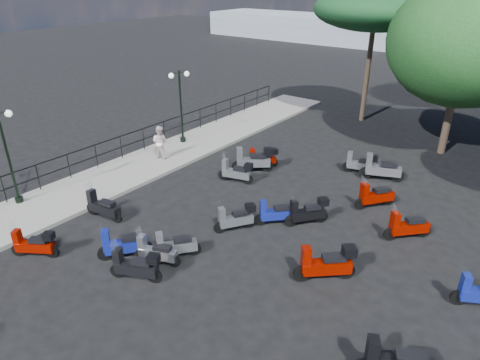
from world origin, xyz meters
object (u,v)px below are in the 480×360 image
Objects in this scene: scooter_1 at (34,244)px; scooter_22 at (307,212)px; scooter_23 at (381,169)px; pine_2 at (376,9)px; lamp_post_1 at (7,152)px; scooter_4 at (236,172)px; scooter_16 at (375,196)px; scooter_15 at (175,246)px; scooter_9 at (236,218)px; lamp_post_2 at (181,102)px; scooter_21 at (326,264)px; scooter_10 at (275,214)px; scooter_28 at (407,227)px; scooter_3 at (102,207)px; broadleaf_tree at (465,42)px; scooter_17 at (361,164)px; scooter_11 at (253,160)px; scooter_8 at (156,252)px; scooter_2 at (123,245)px; pedestrian_far at (160,142)px; scooter_5 at (263,158)px; scooter_14 at (136,266)px.

scooter_1 is 0.98× the size of scooter_22.
pine_2 is (-3.99, 7.38, 5.74)m from scooter_23.
pine_2 is (6.12, 17.94, 4.04)m from lamp_post_1.
scooter_16 is (5.48, 1.47, 0.00)m from scooter_4.
scooter_15 is 0.17× the size of pine_2.
scooter_23 is at bearing -76.87° from scooter_9.
lamp_post_2 reaches higher than scooter_21.
scooter_4 is 6.17m from scooter_23.
scooter_21 is (2.83, -1.68, 0.12)m from scooter_10.
lamp_post_1 is 0.49× the size of pine_2.
scooter_3 is at bearing 73.03° from scooter_28.
lamp_post_2 is 3.00× the size of scooter_10.
broadleaf_tree reaches higher than lamp_post_1.
scooter_17 is 1.12× the size of scooter_28.
scooter_22 is at bearing -75.22° from pine_2.
lamp_post_1 is 2.67× the size of scooter_22.
scooter_10 is at bearing 140.70° from scooter_23.
lamp_post_1 is at bearing 105.48° from scooter_11.
scooter_8 is at bearing 149.93° from scooter_17.
scooter_21 is (5.46, 2.85, 0.08)m from scooter_2.
scooter_17 is at bearing 58.80° from scooter_23.
pine_2 is at bearing 5.31° from scooter_17.
lamp_post_2 reaches higher than pedestrian_far.
broadleaf_tree reaches higher than pine_2.
scooter_15 is (3.80, -0.12, -0.02)m from scooter_3.
pine_2 reaches higher than scooter_4.
scooter_2 is at bearing -36.74° from lamp_post_2.
scooter_17 is 0.98m from scooter_23.
scooter_1 is 6.45m from scooter_9.
scooter_5 is at bearing -47.76° from scooter_2.
lamp_post_2 is 10.00m from scooter_2.
broadleaf_tree reaches higher than scooter_9.
lamp_post_2 is 0.49× the size of pine_2.
pine_2 is (-3.02, 7.25, 5.80)m from scooter_17.
pine_2 is at bearing -37.39° from scooter_22.
scooter_15 is (0.12, 1.44, -0.05)m from scooter_14.
scooter_22 is (2.52, 4.81, 0.07)m from scooter_8.
lamp_post_1 is 14.72m from scooter_23.
scooter_22 is 0.17× the size of broadleaf_tree.
scooter_9 is (2.28, -4.91, 0.01)m from scooter_5.
scooter_10 is 0.92× the size of scooter_28.
scooter_2 reaches higher than scooter_3.
scooter_9 is at bearing -71.17° from scooter_3.
scooter_9 is 0.90× the size of scooter_14.
lamp_post_1 is 2.32× the size of pedestrian_far.
scooter_21 is at bearing -90.16° from broadleaf_tree.
scooter_5 is 10.31m from broadleaf_tree.
scooter_2 is at bearing 95.20° from scooter_9.
scooter_11 is 1.17× the size of scooter_15.
broadleaf_tree is at bearing -71.23° from scooter_2.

